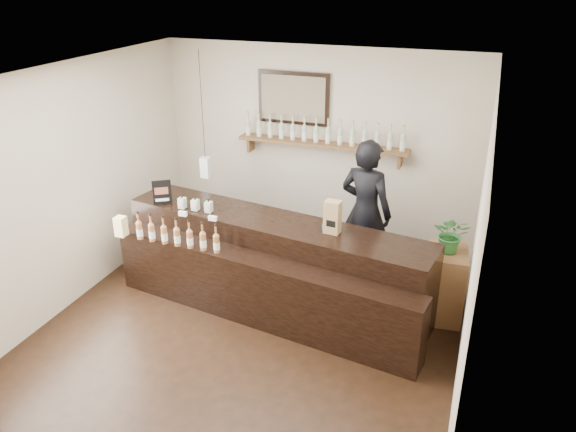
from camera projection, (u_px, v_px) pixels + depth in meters
The scene contains 10 objects.
ground at pixel (250, 329), 6.32m from camera, with size 5.00×5.00×0.00m, color black.
room_shell at pixel (245, 189), 5.62m from camera, with size 5.00×5.00×5.00m.
back_wall_decor at pixel (306, 125), 7.68m from camera, with size 2.66×0.96×1.69m.
counter at pixel (270, 268), 6.59m from camera, with size 3.84×1.57×1.23m.
promo_sign at pixel (162, 193), 6.83m from camera, with size 0.20×0.14×0.32m.
paper_bag at pixel (333, 217), 6.10m from camera, with size 0.18×0.15×0.37m.
tape_dispenser at pixel (328, 226), 6.23m from camera, with size 0.14×0.08×0.11m.
side_cabinet at pixel (445, 284), 6.41m from camera, with size 0.47×0.61×0.84m.
potted_plant at pixel (452, 234), 6.15m from camera, with size 0.39×0.34×0.43m, color #276128.
shopkeeper at pixel (366, 203), 6.93m from camera, with size 0.77×0.51×2.12m, color black.
Camera 1 is at (2.18, -4.78, 3.76)m, focal length 35.00 mm.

